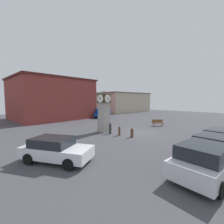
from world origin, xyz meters
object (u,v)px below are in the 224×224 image
(car_by_building, at_px, (222,138))
(bench, at_px, (158,122))
(car_silver_hatch, at_px, (56,149))
(pickup_truck, at_px, (103,113))
(car_near_tower, at_px, (214,146))
(clock_tower, at_px, (104,111))
(car_navy_sedan, at_px, (205,161))
(bollard_near_tower, at_px, (110,128))
(bollard_far_row, at_px, (132,133))
(bollard_mid_row, at_px, (119,131))

(car_by_building, height_order, bench, car_by_building)
(car_silver_hatch, bearing_deg, bench, 4.03)
(pickup_truck, bearing_deg, car_near_tower, -115.76)
(clock_tower, xyz_separation_m, car_navy_sedan, (-3.81, -10.79, -1.54))
(bollard_near_tower, relative_size, car_by_building, 0.25)
(car_navy_sedan, distance_m, car_near_tower, 3.30)
(car_silver_hatch, bearing_deg, bollard_far_row, 0.43)
(car_by_building, xyz_separation_m, pickup_truck, (7.33, 21.11, 0.19))
(car_near_tower, relative_size, car_by_building, 0.89)
(clock_tower, height_order, bollard_mid_row, clock_tower)
(bollard_mid_row, bearing_deg, bollard_far_row, -78.00)
(pickup_truck, bearing_deg, bollard_far_row, -123.81)
(bollard_near_tower, height_order, bench, bollard_near_tower)
(bollard_far_row, xyz_separation_m, car_by_building, (2.21, -6.87, 0.29))
(car_navy_sedan, xyz_separation_m, car_silver_hatch, (-3.90, 6.90, -0.09))
(bollard_far_row, bearing_deg, car_by_building, -72.18)
(bollard_near_tower, distance_m, pickup_truck, 15.30)
(car_navy_sedan, relative_size, car_by_building, 0.92)
(bollard_far_row, xyz_separation_m, car_near_tower, (-0.62, -6.80, 0.29))
(clock_tower, bearing_deg, bollard_far_row, -88.40)
(pickup_truck, bearing_deg, car_by_building, -109.14)
(bollard_far_row, bearing_deg, clock_tower, 91.60)
(bollard_mid_row, distance_m, bench, 7.84)
(bollard_far_row, height_order, pickup_truck, pickup_truck)
(bollard_near_tower, bearing_deg, car_silver_hatch, -160.38)
(bollard_near_tower, distance_m, car_silver_hatch, 7.90)
(bollard_near_tower, distance_m, bollard_far_row, 2.62)
(car_by_building, bearing_deg, car_near_tower, 178.64)
(bench, bearing_deg, car_navy_sedan, -145.13)
(bollard_mid_row, height_order, pickup_truck, pickup_truck)
(car_navy_sedan, relative_size, bench, 2.69)
(clock_tower, distance_m, bollard_mid_row, 3.10)
(car_near_tower, distance_m, car_silver_hatch, 9.87)
(bollard_mid_row, relative_size, car_navy_sedan, 0.22)
(clock_tower, height_order, pickup_truck, clock_tower)
(car_by_building, relative_size, pickup_truck, 0.79)
(car_navy_sedan, height_order, bench, car_navy_sedan)
(bollard_far_row, xyz_separation_m, pickup_truck, (9.54, 14.24, 0.48))
(bench, bearing_deg, bollard_far_row, -172.27)
(bollard_mid_row, xyz_separation_m, bench, (7.84, -0.35, 0.05))
(bollard_near_tower, height_order, pickup_truck, pickup_truck)
(bollard_mid_row, bearing_deg, bollard_near_tower, 94.11)
(clock_tower, height_order, bollard_far_row, clock_tower)
(car_near_tower, bearing_deg, bench, 43.81)
(bollard_far_row, bearing_deg, car_near_tower, -95.17)
(bollard_mid_row, height_order, bench, bollard_mid_row)
(bollard_near_tower, bearing_deg, car_navy_sedan, -110.31)
(bollard_far_row, bearing_deg, pickup_truck, 56.19)
(car_by_building, relative_size, bench, 2.93)
(bollard_mid_row, xyz_separation_m, pickup_truck, (9.83, 12.87, 0.46))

